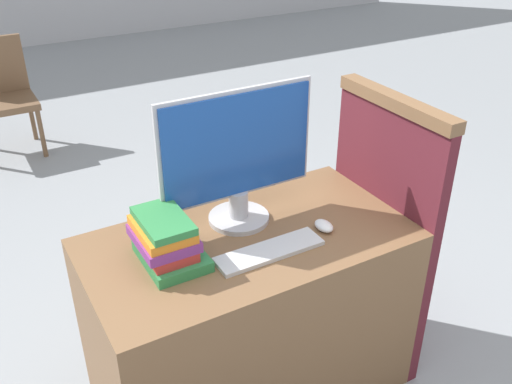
{
  "coord_description": "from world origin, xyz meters",
  "views": [
    {
      "loc": [
        -0.84,
        -1.2,
        1.94
      ],
      "look_at": [
        0.01,
        0.3,
        0.97
      ],
      "focal_mm": 40.0,
      "sensor_mm": 36.0,
      "label": 1
    }
  ],
  "objects_px": {
    "keyboard": "(269,251)",
    "far_chair": "(2,91)",
    "mouse": "(324,226)",
    "monitor": "(238,156)",
    "book_stack": "(166,241)"
  },
  "relations": [
    {
      "from": "keyboard",
      "to": "far_chair",
      "type": "height_order",
      "value": "far_chair"
    },
    {
      "from": "far_chair",
      "to": "mouse",
      "type": "bearing_deg",
      "value": -57.14
    },
    {
      "from": "monitor",
      "to": "far_chair",
      "type": "distance_m",
      "value": 3.02
    },
    {
      "from": "monitor",
      "to": "mouse",
      "type": "height_order",
      "value": "monitor"
    },
    {
      "from": "book_stack",
      "to": "mouse",
      "type": "bearing_deg",
      "value": -10.83
    },
    {
      "from": "mouse",
      "to": "far_chair",
      "type": "relative_size",
      "value": 0.1
    },
    {
      "from": "book_stack",
      "to": "far_chair",
      "type": "height_order",
      "value": "book_stack"
    },
    {
      "from": "monitor",
      "to": "keyboard",
      "type": "height_order",
      "value": "monitor"
    },
    {
      "from": "far_chair",
      "to": "monitor",
      "type": "bearing_deg",
      "value": -60.78
    },
    {
      "from": "monitor",
      "to": "book_stack",
      "type": "height_order",
      "value": "monitor"
    },
    {
      "from": "mouse",
      "to": "book_stack",
      "type": "relative_size",
      "value": 0.32
    },
    {
      "from": "book_stack",
      "to": "far_chair",
      "type": "bearing_deg",
      "value": 92.88
    },
    {
      "from": "keyboard",
      "to": "book_stack",
      "type": "relative_size",
      "value": 1.47
    },
    {
      "from": "mouse",
      "to": "book_stack",
      "type": "xyz_separation_m",
      "value": [
        -0.58,
        0.11,
        0.06
      ]
    },
    {
      "from": "mouse",
      "to": "book_stack",
      "type": "bearing_deg",
      "value": 169.17
    }
  ]
}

